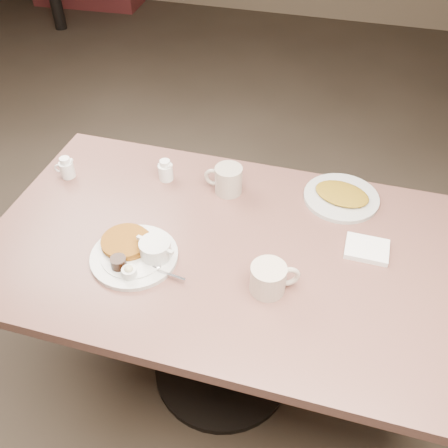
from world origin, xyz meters
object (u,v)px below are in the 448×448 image
(main_plate, at_px, (137,252))
(creamer_left, at_px, (67,168))
(coffee_mug_near, at_px, (270,278))
(hash_plate, at_px, (341,196))
(diner_table, at_px, (222,279))
(coffee_mug_far, at_px, (227,180))
(creamer_right, at_px, (165,171))

(main_plate, relative_size, creamer_left, 4.38)
(main_plate, bearing_deg, coffee_mug_near, -1.68)
(hash_plate, bearing_deg, creamer_left, -171.78)
(diner_table, relative_size, hash_plate, 4.72)
(coffee_mug_far, height_order, hash_plate, coffee_mug_far)
(main_plate, bearing_deg, creamer_right, 97.87)
(diner_table, distance_m, creamer_left, 0.70)
(hash_plate, bearing_deg, coffee_mug_near, -108.93)
(diner_table, xyz_separation_m, creamer_right, (-0.29, 0.27, 0.21))
(diner_table, xyz_separation_m, creamer_left, (-0.64, 0.18, 0.21))
(main_plate, xyz_separation_m, creamer_right, (-0.05, 0.39, 0.01))
(coffee_mug_near, bearing_deg, creamer_right, 139.30)
(creamer_left, bearing_deg, hash_plate, 8.22)
(main_plate, height_order, coffee_mug_near, coffee_mug_near)
(creamer_left, distance_m, creamer_right, 0.36)
(creamer_left, relative_size, hash_plate, 0.25)
(creamer_left, bearing_deg, coffee_mug_far, 7.53)
(main_plate, height_order, coffee_mug_far, coffee_mug_far)
(diner_table, distance_m, coffee_mug_near, 0.31)
(coffee_mug_far, xyz_separation_m, creamer_left, (-0.59, -0.08, -0.01))
(coffee_mug_near, height_order, creamer_left, coffee_mug_near)
(main_plate, relative_size, coffee_mug_near, 2.22)
(main_plate, height_order, creamer_left, creamer_left)
(main_plate, relative_size, coffee_mug_far, 2.54)
(main_plate, height_order, hash_plate, main_plate)
(creamer_left, xyz_separation_m, hash_plate, (0.98, 0.14, -0.02))
(diner_table, xyz_separation_m, coffee_mug_near, (0.18, -0.14, 0.22))
(creamer_left, height_order, hash_plate, creamer_left)
(creamer_right, height_order, hash_plate, creamer_right)
(creamer_right, xyz_separation_m, hash_plate, (0.63, 0.06, -0.02))
(coffee_mug_near, bearing_deg, creamer_left, 158.72)
(main_plate, bearing_deg, creamer_left, 142.85)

